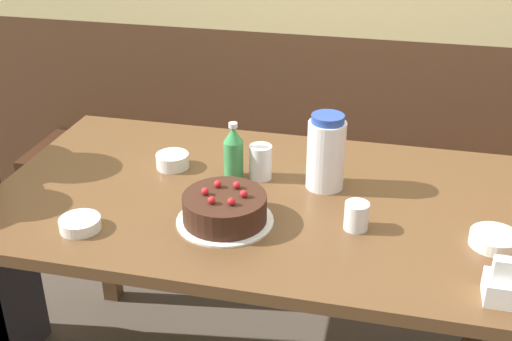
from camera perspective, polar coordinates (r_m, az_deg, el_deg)
bench_seat at (r=2.80m, az=4.15°, el=-4.17°), size 2.49×0.38×0.43m
dining_table at (r=1.86m, az=0.33°, el=-4.65°), size 1.50×0.87×0.78m
birthday_cake at (r=1.67m, az=-2.80°, el=-3.43°), size 0.26×0.26×0.10m
water_pitcher at (r=1.82m, az=6.24°, el=1.60°), size 0.11×0.11×0.22m
soju_bottle at (r=1.87m, az=-2.02°, el=1.63°), size 0.06×0.06×0.17m
napkin_holder at (r=1.50m, az=21.73°, el=-9.53°), size 0.11×0.08×0.11m
bowl_soup_white at (r=1.97m, az=-7.43°, el=0.88°), size 0.10×0.10×0.04m
bowl_rice_small at (r=1.71m, az=-15.37°, el=-4.59°), size 0.11×0.11×0.03m
bowl_side_dish at (r=1.69m, az=20.43°, el=-5.77°), size 0.12×0.12×0.03m
glass_water_tall at (r=1.88m, az=0.40°, el=0.77°), size 0.07×0.07×0.10m
glass_tumbler_short at (r=1.66m, az=8.92°, el=-4.01°), size 0.06×0.06×0.07m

